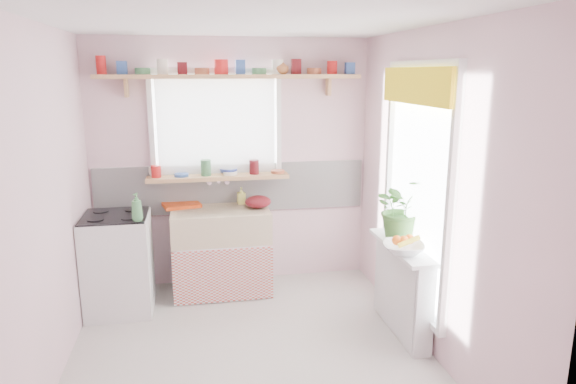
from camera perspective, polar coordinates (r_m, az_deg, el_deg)
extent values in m
plane|color=beige|center=(4.19, -4.01, -17.88)|extent=(3.20, 3.20, 0.00)
plane|color=white|center=(3.61, -4.68, 18.52)|extent=(3.20, 3.20, 0.00)
plane|color=beige|center=(5.27, -6.21, 3.14)|extent=(2.80, 0.00, 2.80)
plane|color=beige|center=(2.21, 0.29, -11.25)|extent=(2.80, 0.00, 2.80)
plane|color=beige|center=(3.83, -25.64, -1.93)|extent=(0.00, 3.20, 3.20)
plane|color=beige|center=(4.09, 15.55, -0.18)|extent=(0.00, 3.20, 3.20)
cube|color=white|center=(5.30, -6.13, 0.45)|extent=(2.74, 0.03, 0.50)
cube|color=pink|center=(5.35, -6.08, -1.64)|extent=(2.74, 0.02, 0.12)
cube|color=white|center=(5.20, -7.98, 7.41)|extent=(1.20, 0.01, 1.00)
cube|color=white|center=(5.13, -7.95, 7.34)|extent=(1.15, 0.02, 0.95)
cube|color=white|center=(4.27, 14.33, 0.43)|extent=(0.01, 1.10, 1.90)
cube|color=yellow|center=(4.13, 13.89, 11.40)|extent=(0.03, 1.20, 0.28)
cube|color=white|center=(5.23, -7.35, -8.06)|extent=(0.85, 0.55, 0.55)
cube|color=#C5453A|center=(4.97, -7.16, -9.22)|extent=(0.95, 0.02, 0.53)
cube|color=beige|center=(5.09, -7.49, -3.60)|extent=(0.95, 0.55, 0.30)
cylinder|color=silver|center=(5.24, -7.77, 1.37)|extent=(0.03, 0.22, 0.03)
cube|color=white|center=(4.98, -18.30, -7.60)|extent=(0.58, 0.58, 0.90)
cube|color=black|center=(4.85, -18.69, -2.56)|extent=(0.56, 0.56, 0.02)
cylinder|color=black|center=(4.73, -20.61, -2.89)|extent=(0.14, 0.14, 0.01)
cylinder|color=black|center=(4.69, -17.24, -2.78)|extent=(0.14, 0.14, 0.01)
cylinder|color=black|center=(5.00, -20.07, -2.02)|extent=(0.14, 0.14, 0.01)
cylinder|color=black|center=(4.96, -16.88, -1.90)|extent=(0.14, 0.14, 0.01)
cube|color=white|center=(4.50, 12.57, -10.55)|extent=(0.15, 0.90, 0.75)
cube|color=white|center=(4.35, 12.46, -5.94)|extent=(0.22, 0.95, 0.03)
cube|color=tan|center=(5.16, -7.74, 1.65)|extent=(1.40, 0.22, 0.04)
cube|color=tan|center=(5.06, -6.35, 12.64)|extent=(2.52, 0.24, 0.04)
cylinder|color=red|center=(5.11, -20.04, 12.85)|extent=(0.11, 0.11, 0.12)
cylinder|color=#3359A5|center=(5.08, -17.97, 13.00)|extent=(0.11, 0.11, 0.12)
cylinder|color=#3F7F4C|center=(5.06, -15.86, 12.80)|extent=(0.11, 0.11, 0.06)
cylinder|color=silver|center=(5.05, -13.78, 13.26)|extent=(0.11, 0.11, 0.12)
cylinder|color=#590F14|center=(5.04, -11.66, 13.36)|extent=(0.11, 0.11, 0.12)
cylinder|color=#A55133|center=(5.04, -9.53, 13.11)|extent=(0.11, 0.11, 0.06)
cylinder|color=red|center=(5.05, -7.43, 13.52)|extent=(0.11, 0.11, 0.12)
cylinder|color=#3359A5|center=(5.07, -5.32, 13.57)|extent=(0.11, 0.11, 0.12)
cylinder|color=#3F7F4C|center=(5.09, -3.22, 13.26)|extent=(0.11, 0.11, 0.06)
cylinder|color=silver|center=(5.11, -1.15, 13.62)|extent=(0.11, 0.11, 0.12)
cylinder|color=#590F14|center=(5.14, 0.91, 13.61)|extent=(0.11, 0.11, 0.12)
cylinder|color=#A55133|center=(5.18, 2.93, 13.26)|extent=(0.11, 0.11, 0.06)
cylinder|color=red|center=(5.23, 4.92, 13.56)|extent=(0.11, 0.11, 0.12)
cylinder|color=#3359A5|center=(5.28, 6.88, 13.51)|extent=(0.11, 0.11, 0.12)
cylinder|color=red|center=(5.16, -14.67, 2.23)|extent=(0.11, 0.11, 0.12)
cylinder|color=#3359A5|center=(5.14, -11.91, 2.35)|extent=(0.11, 0.11, 0.12)
cylinder|color=#3F7F4C|center=(5.15, -9.14, 2.14)|extent=(0.11, 0.11, 0.06)
cylinder|color=silver|center=(5.15, -6.39, 2.58)|extent=(0.11, 0.11, 0.12)
cylinder|color=#590F14|center=(5.18, -3.65, 2.68)|extent=(0.11, 0.11, 0.12)
cylinder|color=#A55133|center=(5.22, -0.94, 2.45)|extent=(0.11, 0.11, 0.06)
cube|color=#DC4513|center=(5.24, -11.76, -1.40)|extent=(0.41, 0.34, 0.04)
ellipsoid|color=maroon|center=(5.09, -3.35, -1.09)|extent=(0.32, 0.32, 0.12)
imported|color=#3D712D|center=(4.44, 12.54, -1.75)|extent=(0.54, 0.49, 0.54)
imported|color=white|center=(4.15, 12.72, -6.10)|extent=(0.40, 0.40, 0.08)
imported|color=#386E2C|center=(4.53, 11.75, -3.56)|extent=(0.12, 0.09, 0.21)
imported|color=#DADF63|center=(5.24, -5.21, -0.40)|extent=(0.08, 0.09, 0.17)
imported|color=white|center=(5.22, -14.62, 2.20)|extent=(0.14, 0.14, 0.09)
imported|color=#30419C|center=(5.22, -6.62, 2.35)|extent=(0.20, 0.20, 0.06)
imported|color=#AA6434|center=(5.10, -0.70, 13.74)|extent=(0.14, 0.14, 0.14)
imported|color=#468C4F|center=(4.57, -16.46, -1.61)|extent=(0.12, 0.12, 0.24)
sphere|color=orange|center=(4.13, 12.76, -5.31)|extent=(0.08, 0.08, 0.08)
sphere|color=orange|center=(4.18, 13.36, -5.12)|extent=(0.08, 0.08, 0.08)
sphere|color=orange|center=(4.13, 12.01, -5.28)|extent=(0.08, 0.08, 0.08)
cylinder|color=yellow|center=(4.09, 13.30, -5.37)|extent=(0.18, 0.04, 0.10)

